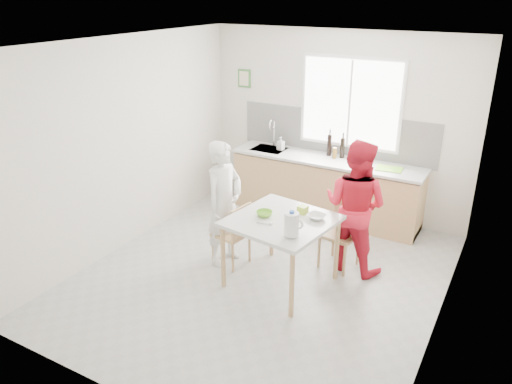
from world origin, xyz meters
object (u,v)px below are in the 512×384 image
milk_jug (292,224)px  wine_bottle_b (342,148)px  bowl_white (316,217)px  wine_bottle_a (329,145)px  person_white (224,204)px  person_red (355,206)px  chair_left (235,232)px  chair_far (343,229)px  dining_table (281,226)px  bowl_green (264,214)px

milk_jug → wine_bottle_b: 2.46m
bowl_white → wine_bottle_a: 2.02m
person_white → milk_jug: (1.12, -0.45, 0.18)m
wine_bottle_a → wine_bottle_b: (0.21, -0.01, -0.01)m
person_red → wine_bottle_b: person_red is taller
chair_left → chair_far: size_ratio=0.92×
milk_jug → wine_bottle_a: wine_bottle_a is taller
person_red → dining_table: bearing=59.7°
person_red → milk_jug: bearing=81.8°
dining_table → milk_jug: size_ratio=4.44×
person_red → bowl_white: size_ratio=7.95×
person_red → person_white: bearing=31.9°
person_red → bowl_white: person_red is taller
bowl_white → person_red: bearing=63.9°
bowl_green → person_red: bearing=43.6°
chair_left → wine_bottle_a: (0.40, 2.01, 0.63)m
milk_jug → bowl_white: bearing=92.6°
person_white → bowl_green: bearing=-94.4°
wine_bottle_a → bowl_white: bearing=-72.3°
dining_table → person_white: 0.85m
wine_bottle_b → bowl_white: bearing=-77.9°
person_white → bowl_green: size_ratio=8.49×
dining_table → chair_left: bearing=171.5°
person_white → wine_bottle_b: size_ratio=5.23×
chair_left → wine_bottle_b: wine_bottle_b is taller
chair_left → bowl_white: size_ratio=3.96×
dining_table → person_white: size_ratio=0.77×
bowl_white → dining_table: bearing=-148.7°
chair_far → dining_table: bearing=-113.2°
chair_far → milk_jug: (-0.19, -1.08, 0.48)m
chair_left → bowl_white: (1.01, 0.10, 0.40)m
bowl_white → wine_bottle_b: size_ratio=0.69×
dining_table → chair_far: 0.92m
person_white → chair_left: bearing=-90.0°
bowl_green → bowl_white: 0.58m
bowl_white → wine_bottle_a: size_ratio=0.64×
chair_far → milk_jug: milk_jug is taller
dining_table → person_red: person_red is taller
wine_bottle_a → person_white: bearing=-105.7°
dining_table → milk_jug: bearing=-49.2°
chair_far → milk_jug: 1.20m
chair_far → person_red: size_ratio=0.54×
chair_far → wine_bottle_b: wine_bottle_b is taller
person_red → bowl_green: bearing=52.1°
chair_far → bowl_white: size_ratio=4.31×
chair_far → wine_bottle_b: bearing=120.3°
person_white → bowl_white: (1.17, 0.08, 0.06)m
dining_table → person_red: size_ratio=0.74×
person_white → bowl_white: size_ratio=7.62×
bowl_white → person_white: bearing=-176.2°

